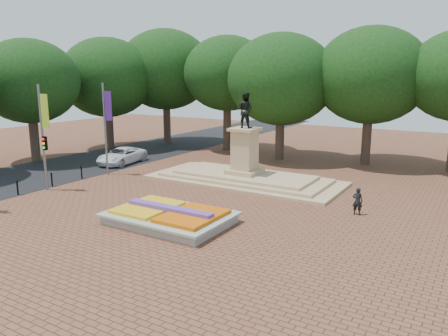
{
  "coord_description": "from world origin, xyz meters",
  "views": [
    {
      "loc": [
        14.67,
        -19.09,
        7.63
      ],
      "look_at": [
        1.62,
        2.45,
        2.2
      ],
      "focal_mm": 35.0,
      "sensor_mm": 36.0,
      "label": 1
    }
  ],
  "objects_px": {
    "flower_bed": "(170,216)",
    "monument": "(245,170)",
    "van": "(122,156)",
    "pedestrian": "(358,201)"
  },
  "relations": [
    {
      "from": "flower_bed",
      "to": "van",
      "type": "height_order",
      "value": "van"
    },
    {
      "from": "monument",
      "to": "van",
      "type": "relative_size",
      "value": 2.83
    },
    {
      "from": "flower_bed",
      "to": "pedestrian",
      "type": "distance_m",
      "value": 10.29
    },
    {
      "from": "van",
      "to": "pedestrian",
      "type": "xyz_separation_m",
      "value": [
        21.23,
        -3.66,
        0.08
      ]
    },
    {
      "from": "flower_bed",
      "to": "pedestrian",
      "type": "xyz_separation_m",
      "value": [
        7.97,
        6.5,
        0.39
      ]
    },
    {
      "from": "monument",
      "to": "van",
      "type": "xyz_separation_m",
      "value": [
        -12.23,
        0.16,
        -0.19
      ]
    },
    {
      "from": "van",
      "to": "pedestrian",
      "type": "relative_size",
      "value": 3.23
    },
    {
      "from": "flower_bed",
      "to": "van",
      "type": "distance_m",
      "value": 16.7
    },
    {
      "from": "flower_bed",
      "to": "pedestrian",
      "type": "bearing_deg",
      "value": 39.19
    },
    {
      "from": "flower_bed",
      "to": "monument",
      "type": "bearing_deg",
      "value": 95.87
    }
  ]
}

